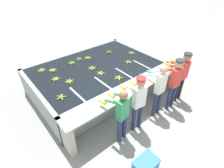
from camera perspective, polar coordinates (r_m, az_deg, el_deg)
ground_plane at (r=5.37m, az=7.31°, el=-10.72°), size 80.00×80.00×0.00m
wash_tank at (r=6.18m, az=-5.02°, el=2.00°), size 4.23×2.91×0.93m
work_ledge at (r=5.04m, az=6.02°, el=-4.16°), size 4.23×0.45×0.93m
worker_0 at (r=4.15m, az=3.08°, el=-9.12°), size 0.47×0.73×1.57m
worker_1 at (r=4.40m, az=8.50°, el=-4.97°), size 0.48×0.74×1.67m
worker_2 at (r=4.97m, az=15.17°, el=-0.65°), size 0.42×0.72×1.69m
worker_3 at (r=5.33m, az=19.65°, el=1.22°), size 0.43×0.73×1.69m
worker_4 at (r=5.79m, az=21.94°, el=3.45°), size 0.42×0.73×1.68m
banana_bunch_floating_0 at (r=6.25m, az=-12.97°, el=6.79°), size 0.28×0.27×0.08m
banana_bunch_floating_1 at (r=6.88m, az=-1.00°, el=10.43°), size 0.28×0.28×0.08m
banana_bunch_floating_2 at (r=5.50m, az=-3.78°, el=3.54°), size 0.27×0.28×0.08m
banana_bunch_floating_3 at (r=6.17m, az=5.38°, el=7.19°), size 0.27×0.28×0.08m
banana_bunch_floating_4 at (r=4.72m, az=-16.29°, el=-4.10°), size 0.27×0.27×0.08m
banana_bunch_floating_5 at (r=5.26m, az=-13.79°, el=0.82°), size 0.27×0.28×0.08m
banana_bunch_floating_6 at (r=6.09m, az=-21.96°, el=4.22°), size 0.28×0.28×0.08m
banana_bunch_floating_7 at (r=5.81m, az=-6.53°, el=5.20°), size 0.28×0.27×0.08m
banana_bunch_floating_8 at (r=5.48m, az=-17.91°, el=1.58°), size 0.28×0.28×0.08m
banana_bunch_floating_9 at (r=5.97m, az=-18.78°, el=4.31°), size 0.28×0.28×0.08m
banana_bunch_floating_10 at (r=6.45m, az=-10.76°, el=8.01°), size 0.28×0.27×0.08m
banana_bunch_floating_11 at (r=6.85m, az=6.37°, el=10.09°), size 0.28×0.28×0.08m
banana_bunch_floating_12 at (r=5.27m, az=2.13°, el=2.05°), size 0.27×0.27×0.08m
banana_bunch_floating_13 at (r=6.48m, az=-7.90°, el=8.46°), size 0.28×0.28×0.08m
knife_0 at (r=4.94m, az=6.52°, el=-0.82°), size 0.15×0.34×0.02m
crate at (r=4.29m, az=10.92°, el=-24.66°), size 0.55×0.39×0.32m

